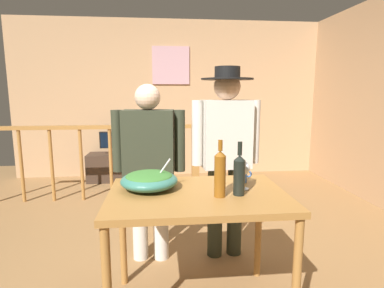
# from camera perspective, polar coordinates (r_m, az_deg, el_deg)

# --- Properties ---
(ground_plane) EXTENTS (7.64, 7.64, 0.00)m
(ground_plane) POSITION_cam_1_polar(r_m,az_deg,el_deg) (2.90, -1.85, -20.37)
(ground_plane) COLOR olive
(back_wall) EXTENTS (5.24, 0.10, 2.64)m
(back_wall) POSITION_cam_1_polar(r_m,az_deg,el_deg) (5.45, -4.07, 8.16)
(back_wall) COLOR tan
(back_wall) RESTS_ON ground_plane
(framed_picture) EXTENTS (0.62, 0.03, 0.62)m
(framed_picture) POSITION_cam_1_polar(r_m,az_deg,el_deg) (5.41, -3.89, 14.15)
(framed_picture) COLOR #BB8F99
(stair_railing) EXTENTS (2.76, 0.10, 1.06)m
(stair_railing) POSITION_cam_1_polar(r_m,az_deg,el_deg) (4.27, -11.90, -1.61)
(stair_railing) COLOR #9E6B33
(stair_railing) RESTS_ON ground_plane
(tv_console) EXTENTS (0.90, 0.40, 0.45)m
(tv_console) POSITION_cam_1_polar(r_m,az_deg,el_deg) (5.29, -13.70, -4.09)
(tv_console) COLOR #38281E
(tv_console) RESTS_ON ground_plane
(flat_screen_tv) EXTENTS (0.47, 0.12, 0.37)m
(flat_screen_tv) POSITION_cam_1_polar(r_m,az_deg,el_deg) (5.18, -13.94, 0.61)
(flat_screen_tv) COLOR black
(flat_screen_tv) RESTS_ON tv_console
(serving_table) EXTENTS (1.12, 0.77, 0.82)m
(serving_table) POSITION_cam_1_polar(r_m,az_deg,el_deg) (2.02, 1.01, -11.45)
(serving_table) COLOR #9E6B33
(serving_table) RESTS_ON ground_plane
(salad_bowl) EXTENTS (0.37, 0.37, 0.20)m
(salad_bowl) POSITION_cam_1_polar(r_m,az_deg,el_deg) (2.06, -7.84, -6.47)
(salad_bowl) COLOR #337060
(salad_bowl) RESTS_ON serving_table
(wine_glass) EXTENTS (0.08, 0.08, 0.18)m
(wine_glass) POSITION_cam_1_polar(r_m,az_deg,el_deg) (2.05, 9.45, -4.63)
(wine_glass) COLOR silver
(wine_glass) RESTS_ON serving_table
(wine_bottle_dark) EXTENTS (0.07, 0.07, 0.33)m
(wine_bottle_dark) POSITION_cam_1_polar(r_m,az_deg,el_deg) (1.93, 8.63, -5.44)
(wine_bottle_dark) COLOR black
(wine_bottle_dark) RESTS_ON serving_table
(wine_bottle_amber) EXTENTS (0.07, 0.07, 0.35)m
(wine_bottle_amber) POSITION_cam_1_polar(r_m,az_deg,el_deg) (1.88, 5.14, -5.31)
(wine_bottle_amber) COLOR brown
(wine_bottle_amber) RESTS_ON serving_table
(mug_blue) EXTENTS (0.12, 0.08, 0.10)m
(mug_blue) POSITION_cam_1_polar(r_m,az_deg,el_deg) (2.23, 9.04, -5.62)
(mug_blue) COLOR #3866B2
(mug_blue) RESTS_ON serving_table
(person_standing_left) EXTENTS (0.60, 0.25, 1.51)m
(person_standing_left) POSITION_cam_1_polar(r_m,az_deg,el_deg) (2.63, -7.88, -2.80)
(person_standing_left) COLOR beige
(person_standing_left) RESTS_ON ground_plane
(person_standing_right) EXTENTS (0.59, 0.43, 1.65)m
(person_standing_right) POSITION_cam_1_polar(r_m,az_deg,el_deg) (2.67, 6.24, -0.45)
(person_standing_right) COLOR #2D3323
(person_standing_right) RESTS_ON ground_plane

